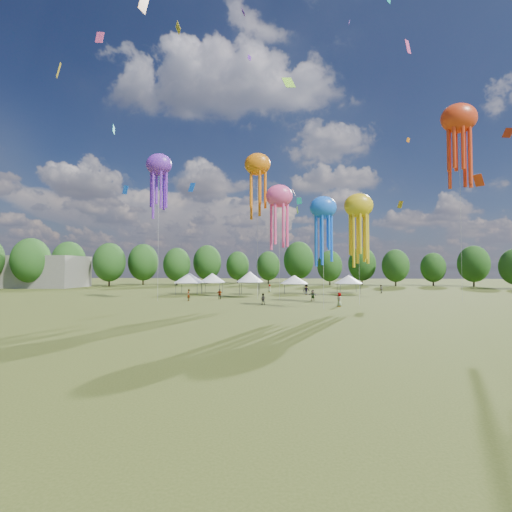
{
  "coord_description": "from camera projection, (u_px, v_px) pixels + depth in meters",
  "views": [
    {
      "loc": [
        -0.75,
        -14.16,
        5.03
      ],
      "look_at": [
        -2.82,
        15.0,
        6.0
      ],
      "focal_mm": 24.74,
      "sensor_mm": 36.0,
      "label": 1
    }
  ],
  "objects": [
    {
      "name": "show_kites",
      "position": [
        326.0,
        178.0,
        52.63
      ],
      "size": [
        49.64,
        17.04,
        29.51
      ],
      "color": "#FE4B8F",
      "rests_on": "ground"
    },
    {
      "name": "hangar",
      "position": [
        5.0,
        272.0,
        90.92
      ],
      "size": [
        40.0,
        12.0,
        8.0
      ],
      "primitive_type": "cube",
      "color": "gray",
      "rests_on": "ground"
    },
    {
      "name": "festival_tents",
      "position": [
        256.0,
        278.0,
        67.65
      ],
      "size": [
        36.07,
        11.16,
        4.33
      ],
      "color": "#47474C",
      "rests_on": "ground"
    },
    {
      "name": "small_kites",
      "position": [
        314.0,
        107.0,
        56.15
      ],
      "size": [
        72.06,
        55.5,
        43.29
      ],
      "color": "#FE4B8F",
      "rests_on": "ground"
    },
    {
      "name": "spectator_near",
      "position": [
        263.0,
        299.0,
        47.91
      ],
      "size": [
        0.76,
        0.61,
        1.52
      ],
      "primitive_type": "imported",
      "rotation": [
        0.0,
        0.0,
        3.1
      ],
      "color": "gray",
      "rests_on": "ground"
    },
    {
      "name": "treeline",
      "position": [
        267.0,
        261.0,
        76.71
      ],
      "size": [
        201.57,
        95.24,
        13.43
      ],
      "color": "#38281C",
      "rests_on": "ground"
    },
    {
      "name": "spectators_far",
      "position": [
        301.0,
        292.0,
        59.41
      ],
      "size": [
        34.2,
        26.4,
        1.86
      ],
      "color": "gray",
      "rests_on": "ground"
    },
    {
      "name": "ground",
      "position": [
        300.0,
        395.0,
        13.9
      ],
      "size": [
        300.0,
        300.0,
        0.0
      ],
      "primitive_type": "plane",
      "color": "#384416",
      "rests_on": "ground"
    }
  ]
}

